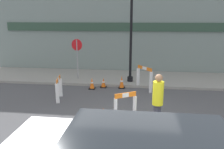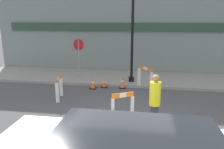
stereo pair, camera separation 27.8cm
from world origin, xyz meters
name	(u,v)px [view 1 (the left image)]	position (x,y,z in m)	size (l,w,h in m)	color
ground_plane	(127,135)	(0.00, 0.00, 0.00)	(60.00, 60.00, 0.00)	#4C4C4F
sidewalk_slab	(133,78)	(0.00, 6.09, 0.06)	(18.00, 3.17, 0.13)	gray
storefront_facade	(135,28)	(0.00, 7.74, 2.75)	(18.00, 0.22, 5.50)	gray
streetlamp_post	(131,21)	(-0.14, 5.20, 3.17)	(0.44, 0.44, 4.70)	black
stop_sign	(77,52)	(-2.96, 5.39, 1.55)	(0.59, 0.13, 2.12)	gray
barricade_0	(144,77)	(0.55, 4.22, 0.62)	(0.72, 0.85, 1.13)	white
barricade_1	(59,88)	(-2.96, 2.52, 0.52)	(0.29, 0.85, 0.96)	white
barricade_2	(125,108)	(-0.11, 0.58, 0.57)	(0.69, 0.46, 1.08)	white
traffic_cone_0	(122,82)	(-0.51, 4.40, 0.30)	(0.30, 0.30, 0.62)	black
traffic_cone_1	(103,83)	(-1.41, 4.40, 0.22)	(0.30, 0.30, 0.47)	black
traffic_cone_2	(81,122)	(-1.39, 0.06, 0.29)	(0.30, 0.30, 0.60)	black
traffic_cone_3	(92,84)	(-1.92, 4.10, 0.26)	(0.30, 0.30, 0.55)	black
traffic_cone_4	(103,116)	(-0.80, 0.58, 0.27)	(0.30, 0.30, 0.56)	black
person_worker	(158,101)	(0.84, 0.38, 0.95)	(0.44, 0.44, 1.74)	#33333D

